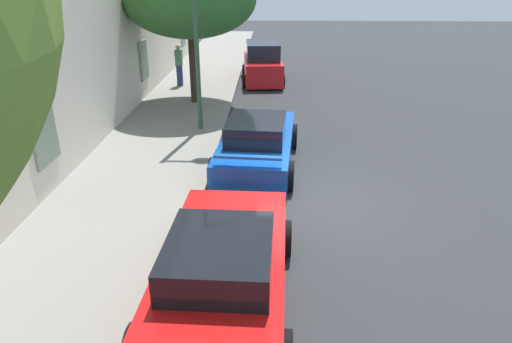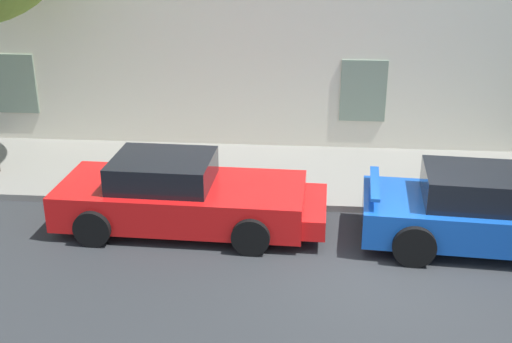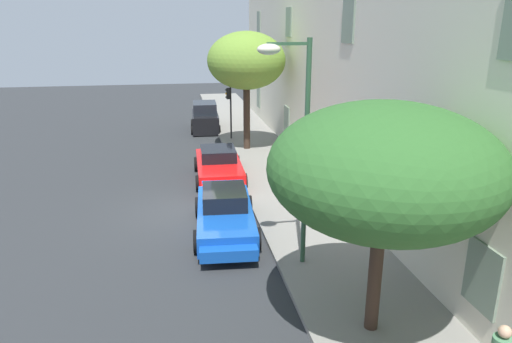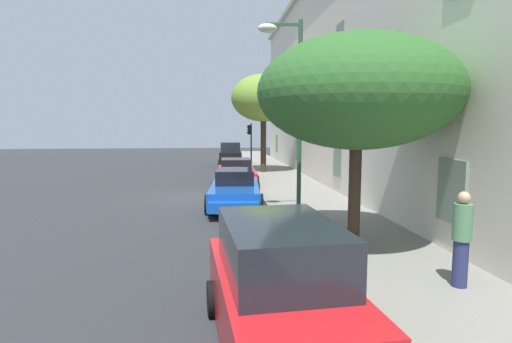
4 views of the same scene
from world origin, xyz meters
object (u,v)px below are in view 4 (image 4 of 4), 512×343
at_px(sportscar_yellow_flank, 235,191).
at_px(hatchback_parked, 279,292).
at_px(street_lamp, 288,85).
at_px(pedestrian_admiring, 462,238).
at_px(tree_near_kerb, 357,93).
at_px(traffic_light, 250,137).
at_px(sportscar_red_lead, 236,174).
at_px(tree_midblock, 263,98).
at_px(hatchback_distant, 231,155).

distance_m(sportscar_yellow_flank, hatchback_parked, 10.02).
bearing_deg(street_lamp, hatchback_parked, -11.15).
bearing_deg(hatchback_parked, pedestrian_admiring, 111.98).
height_order(hatchback_parked, tree_near_kerb, tree_near_kerb).
xyz_separation_m(hatchback_parked, traffic_light, (-23.07, 1.70, 1.49)).
distance_m(sportscar_yellow_flank, pedestrian_admiring, 9.34).
bearing_deg(pedestrian_admiring, sportscar_red_lead, -166.66).
relative_size(traffic_light, pedestrian_admiring, 1.75).
bearing_deg(tree_midblock, sportscar_red_lead, -22.58).
xyz_separation_m(hatchback_parked, tree_near_kerb, (-4.17, 2.56, 3.10)).
xyz_separation_m(tree_near_kerb, pedestrian_admiring, (2.70, 1.09, -2.84)).
xyz_separation_m(hatchback_parked, tree_midblock, (-20.58, 2.34, 4.06)).
relative_size(hatchback_distant, pedestrian_admiring, 2.11).
height_order(hatchback_parked, hatchback_distant, hatchback_distant).
relative_size(sportscar_red_lead, hatchback_parked, 1.28).
height_order(hatchback_parked, street_lamp, street_lamp).
relative_size(sportscar_yellow_flank, tree_near_kerb, 0.99).
height_order(sportscar_yellow_flank, tree_midblock, tree_midblock).
distance_m(sportscar_yellow_flank, tree_midblock, 11.64).
distance_m(sportscar_red_lead, tree_midblock, 6.83).
bearing_deg(hatchback_parked, sportscar_red_lead, 178.95).
bearing_deg(tree_near_kerb, hatchback_distant, -174.49).
height_order(sportscar_red_lead, pedestrian_admiring, pedestrian_admiring).
bearing_deg(sportscar_red_lead, tree_midblock, 157.42).
xyz_separation_m(tree_midblock, street_lamp, (13.13, -0.87, -0.45)).
height_order(tree_midblock, traffic_light, tree_midblock).
bearing_deg(sportscar_yellow_flank, tree_midblock, 167.09).
bearing_deg(sportscar_yellow_flank, tree_near_kerb, 24.40).
xyz_separation_m(hatchback_distant, pedestrian_admiring, (24.69, 3.21, 0.24)).
bearing_deg(traffic_light, hatchback_parked, -4.21).
bearing_deg(pedestrian_admiring, traffic_light, -174.83).
height_order(tree_near_kerb, tree_midblock, tree_midblock).
bearing_deg(tree_midblock, traffic_light, -165.60).
bearing_deg(tree_near_kerb, tree_midblock, -179.21).
height_order(traffic_light, street_lamp, street_lamp).
height_order(hatchback_distant, pedestrian_admiring, pedestrian_admiring).
bearing_deg(traffic_light, street_lamp, -0.83).
distance_m(sportscar_yellow_flank, hatchback_distant, 16.15).
xyz_separation_m(tree_near_kerb, tree_midblock, (-16.41, -0.23, 0.96)).
height_order(sportscar_red_lead, tree_near_kerb, tree_near_kerb).
xyz_separation_m(hatchback_distant, tree_midblock, (5.58, 1.89, 4.05)).
bearing_deg(hatchback_distant, pedestrian_admiring, 7.41).
bearing_deg(sportscar_yellow_flank, hatchback_distant, 178.12).
xyz_separation_m(sportscar_yellow_flank, tree_near_kerb, (5.84, 2.65, 3.28)).
xyz_separation_m(hatchback_parked, hatchback_distant, (-26.16, 0.44, 0.01)).
distance_m(tree_near_kerb, pedestrian_admiring, 4.07).
bearing_deg(hatchback_distant, tree_midblock, 18.76).
bearing_deg(hatchback_parked, street_lamp, 168.85).
height_order(hatchback_parked, pedestrian_admiring, pedestrian_admiring).
relative_size(sportscar_yellow_flank, hatchback_parked, 1.29).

